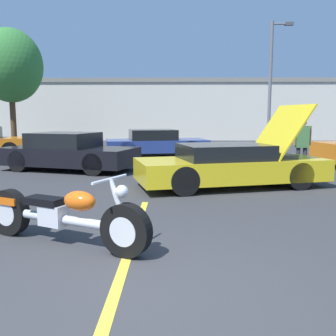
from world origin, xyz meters
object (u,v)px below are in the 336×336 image
parked_car_mid_right_row (156,143)px  light_pole (272,79)px  tree_background (10,66)px  parked_car_mid_left_row (68,152)px  spectator_midground (302,141)px  show_car_hood_open (232,165)px  motorcycle (62,216)px

parked_car_mid_right_row → light_pole: bearing=26.1°
tree_background → parked_car_mid_right_row: size_ratio=1.43×
light_pole → tree_background: 14.63m
parked_car_mid_right_row → tree_background: bearing=136.4°
tree_background → parked_car_mid_left_row: tree_background is taller
tree_background → spectator_midground: bearing=-38.9°
tree_background → parked_car_mid_left_row: (5.86, -9.68, -3.96)m
show_car_hood_open → parked_car_mid_left_row: 5.54m
light_pole → tree_background: light_pole is taller
parked_car_mid_left_row → spectator_midground: bearing=10.0°
tree_background → motorcycle: bearing=-65.1°
parked_car_mid_left_row → light_pole: bearing=63.0°
light_pole → show_car_hood_open: bearing=-108.3°
motorcycle → parked_car_mid_right_row: size_ratio=0.54×
light_pole → motorcycle: (-6.86, -16.18, -3.37)m
motorcycle → show_car_hood_open: bearing=80.8°
parked_car_mid_right_row → motorcycle: bearing=-105.2°
motorcycle → show_car_hood_open: size_ratio=0.51×
light_pole → tree_background: (-14.60, 0.52, 0.77)m
spectator_midground → light_pole: bearing=80.9°
parked_car_mid_right_row → spectator_midground: (4.55, -5.23, 0.42)m
light_pole → motorcycle: 17.89m
light_pole → parked_car_mid_left_row: light_pole is taller
motorcycle → spectator_midground: bearing=74.9°
show_car_hood_open → parked_car_mid_right_row: 7.52m
light_pole → spectator_midground: (-1.60, -9.98, -2.78)m
tree_background → motorcycle: size_ratio=2.67×
parked_car_mid_left_row → spectator_midground: size_ratio=2.75×
spectator_midground → parked_car_mid_left_row: bearing=173.4°
show_car_hood_open → spectator_midground: (2.35, 1.96, 0.45)m
motorcycle → parked_car_mid_left_row: 7.28m
parked_car_mid_left_row → motorcycle: bearing=-58.4°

